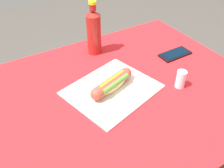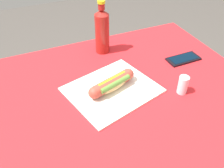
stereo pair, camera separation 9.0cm
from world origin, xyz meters
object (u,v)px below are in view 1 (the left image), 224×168
at_px(cell_phone, 175,54).
at_px(soda_bottle, 94,31).
at_px(salt_shaker, 181,79).
at_px(hot_dog, 112,84).

distance_m(cell_phone, soda_bottle, 0.38).
relative_size(cell_phone, salt_shaker, 2.10).
relative_size(hot_dog, cell_phone, 1.36).
relative_size(hot_dog, soda_bottle, 0.84).
height_order(hot_dog, cell_phone, hot_dog).
xyz_separation_m(cell_phone, salt_shaker, (0.14, 0.18, 0.03)).
bearing_deg(salt_shaker, cell_phone, -128.05).
distance_m(hot_dog, soda_bottle, 0.29).
bearing_deg(salt_shaker, soda_bottle, -67.36).
relative_size(cell_phone, soda_bottle, 0.62).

